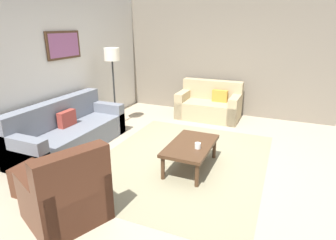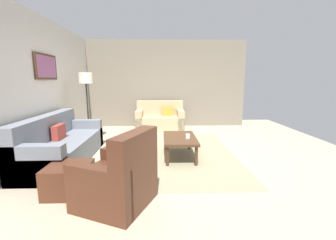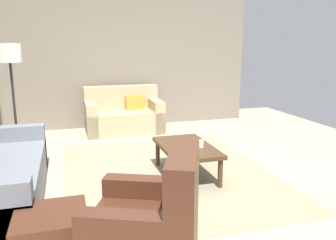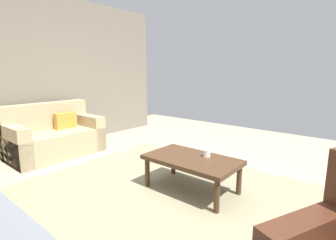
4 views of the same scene
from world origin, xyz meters
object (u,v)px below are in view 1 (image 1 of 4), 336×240
Objects in this scene: couch_main at (67,133)px; cup at (198,146)px; armchair_leather at (68,198)px; lamp_standing at (112,63)px; ottoman at (41,178)px; framed_artwork at (64,45)px; coffee_table at (191,147)px; couch_loveseat at (210,105)px.

couch_main is 25.24× the size of cup.
armchair_leather is 0.62× the size of lamp_standing.
armchair_leather is 0.83m from ottoman.
couch_main is 2.14m from armchair_leather.
cup is at bearing -31.95° from armchair_leather.
cup is at bearing -88.72° from couch_main.
framed_artwork reaches higher than lamp_standing.
framed_artwork is at bearing 30.07° from ottoman.
armchair_leather is at bearing 153.41° from coffee_table.
couch_loveseat is 4.24m from ottoman.
ottoman is 2.23m from cup.
couch_main is 3.39m from couch_loveseat.
cup is (-0.11, -0.14, 0.09)m from coffee_table.
framed_artwork is (0.61, 0.40, 1.50)m from couch_main.
ottoman is at bearing 131.03° from coffee_table.
armchair_leather is 1.94m from cup.
framed_artwork is at bearing 79.03° from cup.
lamp_standing reaches higher than armchair_leather.
framed_artwork reaches higher than coffee_table.
ottoman is at bearing -149.93° from framed_artwork.
armchair_leather is at bearing -140.03° from framed_artwork.
coffee_table is (-2.63, -0.40, 0.06)m from couch_loveseat.
couch_loveseat is 2.61× the size of ottoman.
armchair_leather is 3.23m from framed_artwork.
cup is at bearing -119.82° from lamp_standing.
lamp_standing reaches higher than ottoman.
couch_main is 1.43m from ottoman.
armchair_leather is at bearing -156.31° from lamp_standing.
coffee_table is 12.36× the size of cup.
cup reaches higher than coffee_table.
lamp_standing is at bearing 60.79° from coffee_table.
cup is (-2.74, -0.55, 0.15)m from couch_loveseat.
coffee_table is at bearing 51.81° from cup.
cup is 2.85m from lamp_standing.
couch_main is 1.53× the size of couch_loveseat.
cup is at bearing -128.19° from coffee_table.
couch_main reaches higher than coffee_table.
lamp_standing is at bearing 11.65° from ottoman.
armchair_leather reaches higher than couch_main.
lamp_standing is (1.22, 2.18, 1.05)m from coffee_table.
armchair_leather is at bearing 173.78° from couch_loveseat.
coffee_table is (1.42, -1.64, 0.16)m from ottoman.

